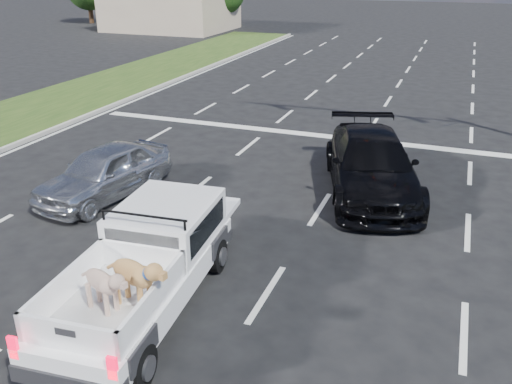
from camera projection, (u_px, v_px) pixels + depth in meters
ground at (183, 276)px, 10.72m from camera, size 160.00×160.00×0.00m
road_markings at (285, 167)px, 16.36m from camera, size 17.75×60.00×0.01m
curb_left at (32, 138)px, 18.78m from camera, size 0.15×60.00×0.14m
building_left at (171, 4)px, 47.27m from camera, size 10.00×8.00×4.40m
pickup_truck at (147, 264)px, 9.52m from camera, size 2.16×4.93×1.80m
silver_sedan at (104, 172)px, 14.09m from camera, size 2.28×4.21×1.36m
black_coupe at (371, 164)px, 14.31m from camera, size 3.66×5.80×1.56m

